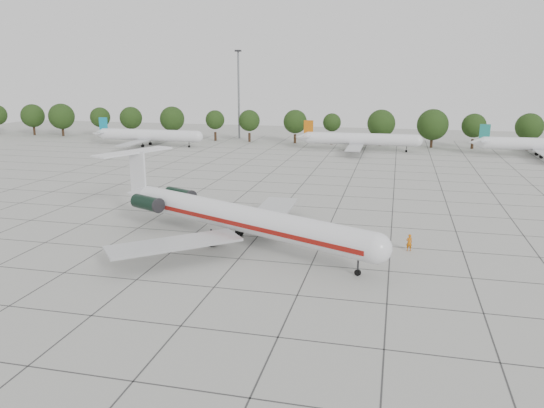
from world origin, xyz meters
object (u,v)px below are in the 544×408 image
object	(u,v)px
ground_crew	(409,242)
bg_airliner_c	(360,139)
floodlight_mast	(239,90)
bg_airliner_b	(149,135)
bg_airliner_d	(544,145)
main_airliner	(229,215)

from	to	relation	value
ground_crew	bg_airliner_c	distance (m)	76.55
ground_crew	bg_airliner_c	bearing A→B (deg)	-101.60
bg_airliner_c	floodlight_mast	world-z (taller)	floodlight_mast
ground_crew	bg_airliner_c	world-z (taller)	bg_airliner_c
ground_crew	bg_airliner_b	size ratio (longest dim) A/B	0.07
bg_airliner_b	floodlight_mast	size ratio (longest dim) A/B	1.11
bg_airliner_b	bg_airliner_d	bearing A→B (deg)	2.58
main_airliner	bg_airliner_d	world-z (taller)	main_airliner
bg_airliner_b	floodlight_mast	bearing A→B (deg)	49.62
floodlight_mast	bg_airliner_d	bearing A→B (deg)	-12.38
ground_crew	floodlight_mast	size ratio (longest dim) A/B	0.08
bg_airliner_d	floodlight_mast	xyz separation A→B (m)	(-79.51, 17.45, 11.37)
bg_airliner_c	floodlight_mast	distance (m)	42.39
bg_airliner_d	bg_airliner_b	bearing A→B (deg)	-177.42
main_airliner	bg_airliner_d	distance (m)	93.25
bg_airliner_b	bg_airliner_c	xyz separation A→B (m)	(55.62, 4.64, 0.00)
bg_airliner_b	floodlight_mast	xyz separation A→B (m)	(18.60, 21.88, 11.37)
main_airliner	ground_crew	bearing A→B (deg)	29.47
bg_airliner_d	floodlight_mast	bearing A→B (deg)	167.62
bg_airliner_d	ground_crew	bearing A→B (deg)	-112.62
main_airliner	ground_crew	xyz separation A→B (m)	(20.77, 1.73, -2.35)
floodlight_mast	main_airliner	bearing A→B (deg)	-73.93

